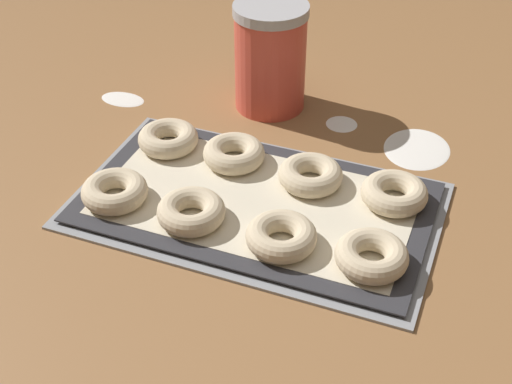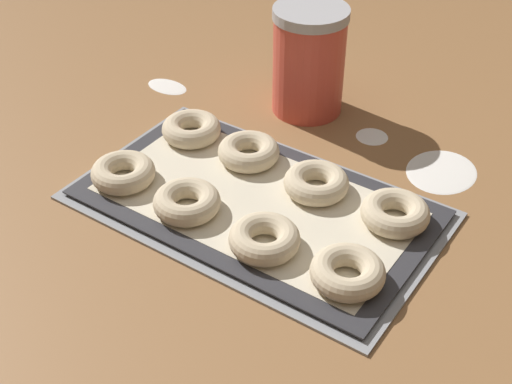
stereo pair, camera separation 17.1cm
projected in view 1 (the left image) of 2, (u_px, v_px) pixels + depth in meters
The scene contains 15 objects.
ground_plane at pixel (241, 212), 0.96m from camera, with size 2.80×2.80×0.00m, color olive.
baking_tray at pixel (256, 205), 0.97m from camera, with size 0.49×0.29×0.01m.
baking_mat at pixel (256, 202), 0.96m from camera, with size 0.46×0.27×0.00m.
bagel_front_far_left at pixel (115, 191), 0.95m from camera, with size 0.09×0.09×0.03m.
bagel_front_mid_left at pixel (191, 211), 0.92m from camera, with size 0.09×0.09×0.03m.
bagel_front_mid_right at pixel (281, 236), 0.88m from camera, with size 0.09×0.09×0.03m.
bagel_front_far_right at pixel (372, 256), 0.85m from camera, with size 0.09×0.09×0.03m.
bagel_back_far_left at pixel (168, 138), 1.06m from camera, with size 0.09×0.09×0.03m.
bagel_back_mid_left at pixel (234, 153), 1.02m from camera, with size 0.09×0.09×0.03m.
bagel_back_mid_right at pixel (310, 175), 0.98m from camera, with size 0.09×0.09×0.03m.
bagel_back_far_right at pixel (394, 193), 0.95m from camera, with size 0.09×0.09×0.03m.
flour_canister at pixel (270, 57), 1.13m from camera, with size 0.12×0.12×0.17m.
flour_patch_near at pixel (417, 148), 1.08m from camera, with size 0.10×0.11×0.00m.
flour_patch_far at pixel (342, 123), 1.13m from camera, with size 0.05×0.05×0.00m.
flour_patch_side at pixel (123, 99), 1.19m from camera, with size 0.08×0.05×0.00m.
Camera 1 is at (0.29, -0.68, 0.61)m, focal length 50.00 mm.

